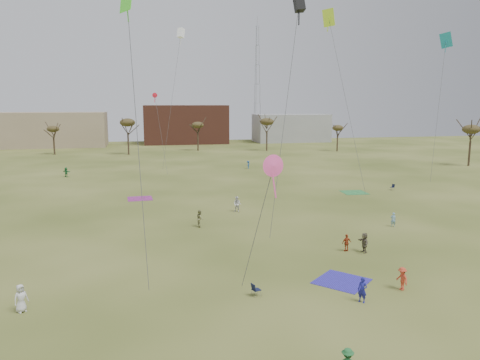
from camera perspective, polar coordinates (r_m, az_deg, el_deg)
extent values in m
plane|color=#3B4916|center=(32.70, 4.51, -12.98)|extent=(260.00, 260.00, 0.00)
imported|color=silver|center=(31.54, -25.47, -13.07)|extent=(1.01, 0.96, 1.73)
imported|color=navy|center=(30.91, 14.90, -13.00)|extent=(0.69, 0.71, 1.64)
imported|color=#A93E1D|center=(40.62, 13.05, -7.57)|extent=(0.91, 0.48, 1.49)
imported|color=#858655|center=(47.38, -4.96, -4.76)|extent=(0.72, 0.89, 1.74)
imported|color=brown|center=(40.64, 15.12, -7.48)|extent=(0.55, 1.60, 1.71)
imported|color=#CE4026|center=(33.60, 19.41, -11.43)|extent=(0.70, 1.08, 1.58)
imported|color=#74A3C2|center=(49.84, 18.42, -4.66)|extent=(0.60, 0.47, 1.47)
imported|color=silver|center=(53.60, -0.35, -3.01)|extent=(1.12, 1.06, 1.82)
imported|color=#297C3D|center=(84.61, -20.70, 0.91)|extent=(1.54, 1.32, 1.67)
imported|color=#1E4C8D|center=(89.55, 1.01, 1.91)|extent=(1.00, 1.12, 1.51)
cube|color=#3229B5|center=(34.20, 12.45, -12.14)|extent=(4.68, 4.68, 0.03)
cube|color=#932D82|center=(62.62, -12.27, -2.26)|extent=(3.36, 3.36, 0.03)
cube|color=#328B43|center=(67.34, 13.94, -1.52)|extent=(3.56, 3.56, 0.03)
cube|color=#131935|center=(31.00, 2.03, -13.40)|extent=(0.63, 0.63, 0.04)
cube|color=#131935|center=(30.80, 1.66, -13.09)|extent=(0.28, 0.52, 0.44)
cube|color=#121833|center=(70.74, 18.30, -0.86)|extent=(0.62, 0.62, 0.04)
cube|color=#121833|center=(70.87, 18.44, -0.66)|extent=(0.27, 0.52, 0.44)
cube|color=#B6E526|center=(63.58, 10.90, 19.11)|extent=(1.10, 1.10, 2.17)
cube|color=#B6E526|center=(63.45, 10.88, 18.44)|extent=(0.08, 0.08, 1.95)
cylinder|color=#4C4C51|center=(61.18, 13.11, 8.86)|extent=(3.83, 4.90, 22.44)
cone|color=#EB4A96|center=(26.83, 4.17, 1.76)|extent=(1.32, 0.10, 1.32)
cube|color=#EB4A96|center=(26.95, 4.15, -0.01)|extent=(0.08, 0.08, 2.16)
cylinder|color=#4C4C51|center=(28.31, 2.11, -6.06)|extent=(1.53, 1.89, 7.99)
cube|color=#4BEA29|center=(31.32, -13.80, 20.07)|extent=(0.08, 0.08, 1.81)
cylinder|color=#4C4C51|center=(29.44, -12.52, 4.41)|extent=(0.78, 2.86, 18.18)
cube|color=black|center=(41.43, 7.33, 20.84)|extent=(0.76, 0.76, 1.31)
cube|color=black|center=(41.29, 7.31, 19.80)|extent=(0.08, 0.08, 1.96)
cylinder|color=#4C4C51|center=(39.77, 5.48, 7.01)|extent=(2.64, 1.00, 19.81)
cube|color=white|center=(83.99, -7.33, 17.59)|extent=(0.92, 0.92, 1.57)
cube|color=white|center=(83.86, -7.31, 16.97)|extent=(0.08, 0.08, 2.36)
cylinder|color=#4C4C51|center=(82.93, -8.46, 9.49)|extent=(3.78, 0.12, 23.61)
cone|color=red|center=(79.83, -10.49, 10.27)|extent=(0.84, 0.06, 0.84)
cube|color=red|center=(79.83, -10.48, 9.89)|extent=(0.08, 0.08, 1.38)
cylinder|color=#4C4C51|center=(78.26, -9.73, 5.57)|extent=(1.62, 3.55, 12.97)
cube|color=teal|center=(78.14, 24.13, 15.50)|extent=(1.14, 1.14, 2.24)
cube|color=teal|center=(78.05, 24.09, 14.93)|extent=(0.08, 0.08, 2.02)
cylinder|color=#4C4C51|center=(75.45, 23.30, 7.83)|extent=(3.17, 3.07, 20.92)
cylinder|color=#3A2B1E|center=(123.23, -22.00, 3.94)|extent=(0.40, 0.40, 4.32)
ellipsoid|color=#473D1E|center=(122.95, -22.12, 5.87)|extent=(3.02, 3.02, 1.58)
cylinder|color=#3A2B1E|center=(117.40, -13.65, 4.38)|extent=(0.40, 0.40, 5.40)
ellipsoid|color=#473D1E|center=(117.08, -13.75, 6.93)|extent=(3.78, 3.78, 1.98)
cylinder|color=#3A2B1E|center=(124.24, -5.22, 4.70)|extent=(0.40, 0.40, 4.68)
ellipsoid|color=#473D1E|center=(123.95, -5.25, 6.79)|extent=(3.28, 3.28, 1.72)
cylinder|color=#3A2B1E|center=(123.76, 3.33, 4.85)|extent=(0.40, 0.40, 5.28)
ellipsoid|color=#473D1E|center=(123.46, 3.36, 7.21)|extent=(3.70, 3.70, 1.94)
cylinder|color=#3A2B1E|center=(125.16, 11.94, 4.46)|extent=(0.40, 0.40, 4.20)
ellipsoid|color=#473D1E|center=(124.89, 12.00, 6.32)|extent=(2.94, 2.94, 1.54)
cylinder|color=#3A2B1E|center=(104.13, 26.50, 2.95)|extent=(0.40, 0.40, 5.04)
ellipsoid|color=#473D1E|center=(103.78, 26.70, 5.62)|extent=(3.53, 3.53, 1.85)
cube|color=#937F60|center=(146.51, -22.49, 5.79)|extent=(32.00, 14.00, 10.00)
cube|color=brown|center=(149.72, -6.83, 6.87)|extent=(26.00, 16.00, 12.00)
cube|color=gray|center=(155.02, 6.32, 6.41)|extent=(24.00, 12.00, 9.00)
cylinder|color=#9EA3A8|center=(159.11, 2.43, 11.76)|extent=(0.16, 0.16, 38.00)
cylinder|color=#9EA3A8|center=(159.53, 1.88, 11.76)|extent=(0.16, 0.16, 38.00)
cylinder|color=#9EA3A8|center=(158.02, 2.02, 11.78)|extent=(0.16, 0.16, 38.00)
cylinder|color=#9EA3A8|center=(161.04, 2.15, 19.07)|extent=(0.10, 0.10, 3.00)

